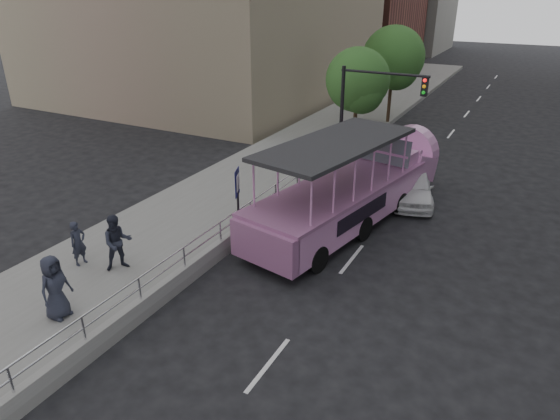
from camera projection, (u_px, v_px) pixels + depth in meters
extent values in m
plane|color=black|center=(272.00, 312.00, 14.64)|extent=(160.00, 160.00, 0.00)
cube|color=gray|center=(267.00, 172.00, 25.06)|extent=(5.50, 80.00, 0.30)
cube|color=#9D9D98|center=(221.00, 245.00, 17.38)|extent=(0.24, 30.00, 0.36)
cylinder|color=silver|center=(10.00, 380.00, 10.73)|extent=(0.07, 0.07, 0.70)
cylinder|color=silver|center=(83.00, 328.00, 12.34)|extent=(0.07, 0.07, 0.70)
cylinder|color=silver|center=(139.00, 288.00, 13.94)|extent=(0.07, 0.07, 0.70)
cylinder|color=silver|center=(184.00, 257.00, 15.55)|extent=(0.07, 0.07, 0.70)
cylinder|color=silver|center=(220.00, 231.00, 17.16)|extent=(0.07, 0.07, 0.70)
cylinder|color=silver|center=(250.00, 210.00, 18.76)|extent=(0.07, 0.07, 0.70)
cylinder|color=silver|center=(275.00, 192.00, 20.37)|extent=(0.07, 0.07, 0.70)
cylinder|color=silver|center=(297.00, 177.00, 21.98)|extent=(0.07, 0.07, 0.70)
cylinder|color=silver|center=(316.00, 163.00, 23.59)|extent=(0.07, 0.07, 0.70)
cylinder|color=silver|center=(332.00, 152.00, 25.19)|extent=(0.07, 0.07, 0.70)
cylinder|color=silver|center=(220.00, 231.00, 17.16)|extent=(0.06, 22.00, 0.06)
cylinder|color=silver|center=(220.00, 223.00, 17.02)|extent=(0.06, 22.00, 0.06)
cylinder|color=black|center=(264.00, 238.00, 17.84)|extent=(0.55, 1.00, 0.95)
cylinder|color=black|center=(316.00, 259.00, 16.51)|extent=(0.55, 1.00, 0.95)
cylinder|color=black|center=(312.00, 212.00, 19.91)|extent=(0.55, 1.00, 0.95)
cylinder|color=black|center=(362.00, 228.00, 18.58)|extent=(0.55, 1.00, 0.95)
cylinder|color=black|center=(351.00, 190.00, 21.98)|extent=(0.55, 1.00, 0.95)
cylinder|color=black|center=(399.00, 203.00, 20.65)|extent=(0.55, 1.00, 0.95)
cube|color=#D386C1|center=(340.00, 203.00, 19.14)|extent=(4.26, 8.96, 1.31)
cube|color=#D386C1|center=(401.00, 163.00, 22.59)|extent=(2.96, 2.69, 1.64)
cylinder|color=#D386C1|center=(411.00, 152.00, 23.08)|extent=(2.56, 1.20, 2.47)
cube|color=#955685|center=(264.00, 247.00, 16.00)|extent=(2.65, 0.87, 1.31)
cube|color=#955685|center=(341.00, 186.00, 18.85)|extent=(4.44, 9.29, 0.13)
cube|color=black|center=(337.00, 144.00, 17.82)|extent=(4.08, 7.34, 0.15)
cube|color=gray|center=(383.00, 150.00, 20.84)|extent=(2.41, 0.68, 1.10)
cube|color=#D386C1|center=(388.00, 154.00, 21.30)|extent=(2.47, 1.48, 0.53)
imported|color=white|center=(413.00, 186.00, 21.79)|extent=(2.79, 4.46, 1.42)
imported|color=#252837|center=(78.00, 243.00, 16.25)|extent=(0.42, 0.59, 1.53)
imported|color=#252837|center=(118.00, 242.00, 15.92)|extent=(1.12, 1.16, 1.88)
imported|color=#252837|center=(55.00, 287.00, 13.57)|extent=(0.64, 0.95, 1.89)
cylinder|color=black|center=(238.00, 212.00, 17.77)|extent=(0.09, 0.09, 2.70)
cube|color=#0C0E54|center=(237.00, 182.00, 17.30)|extent=(0.25, 0.63, 0.97)
cube|color=white|center=(238.00, 183.00, 17.29)|extent=(0.16, 0.41, 0.59)
cylinder|color=black|center=(341.00, 119.00, 24.84)|extent=(0.18, 0.18, 5.20)
cylinder|color=black|center=(384.00, 73.00, 22.99)|extent=(4.20, 0.12, 0.12)
cube|color=black|center=(425.00, 87.00, 22.37)|extent=(0.28, 0.22, 0.85)
sphere|color=red|center=(425.00, 80.00, 22.14)|extent=(0.16, 0.16, 0.16)
cylinder|color=#3A261A|center=(355.00, 123.00, 28.31)|extent=(0.22, 0.22, 3.08)
sphere|color=#2B5D25|center=(358.00, 80.00, 27.30)|extent=(3.52, 3.52, 3.52)
sphere|color=#2B5D25|center=(362.00, 92.00, 27.12)|extent=(2.42, 2.42, 2.42)
cylinder|color=#3A261A|center=(389.00, 100.00, 32.96)|extent=(0.22, 0.22, 3.47)
sphere|color=#2B5D25|center=(393.00, 57.00, 31.83)|extent=(3.97, 3.97, 3.97)
sphere|color=#2B5D25|center=(397.00, 68.00, 31.68)|extent=(2.73, 2.73, 2.73)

